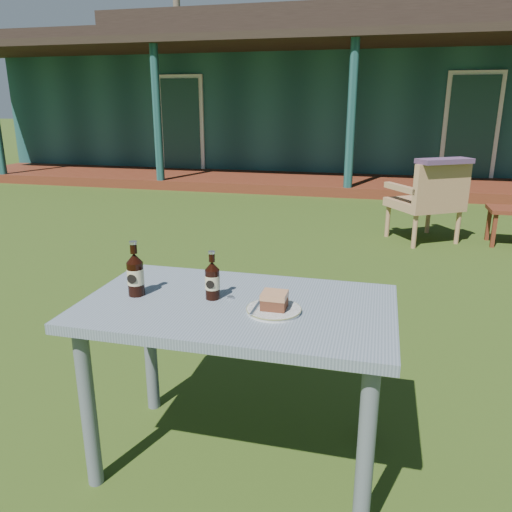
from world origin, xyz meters
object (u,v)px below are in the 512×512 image
(cola_bottle_far, at_px, (135,274))
(armchair_left, at_px, (430,198))
(cake_slice, at_px, (274,300))
(cola_bottle_near, at_px, (212,280))
(plate, at_px, (274,310))
(cafe_table, at_px, (238,327))

(cola_bottle_far, distance_m, armchair_left, 4.15)
(cake_slice, distance_m, cola_bottle_near, 0.27)
(cola_bottle_near, bearing_deg, plate, -15.31)
(plate, distance_m, cake_slice, 0.04)
(cafe_table, bearing_deg, plate, -18.19)
(plate, relative_size, cola_bottle_far, 0.91)
(cola_bottle_far, bearing_deg, cafe_table, 2.38)
(plate, relative_size, armchair_left, 0.23)
(cake_slice, xyz_separation_m, armchair_left, (0.87, 3.90, -0.27))
(cake_slice, bearing_deg, cafe_table, 163.12)
(plate, distance_m, cola_bottle_far, 0.58)
(cafe_table, bearing_deg, armchair_left, 75.06)
(cafe_table, distance_m, cake_slice, 0.22)
(plate, relative_size, cake_slice, 2.22)
(plate, xyz_separation_m, cake_slice, (0.00, 0.00, 0.04))
(cafe_table, bearing_deg, cola_bottle_far, -177.62)
(cola_bottle_far, relative_size, armchair_left, 0.26)
(cola_bottle_near, height_order, armchair_left, cola_bottle_near)
(plate, distance_m, armchair_left, 4.01)
(plate, xyz_separation_m, armchair_left, (0.87, 3.91, -0.24))
(armchair_left, bearing_deg, cola_bottle_near, -106.48)
(cafe_table, distance_m, plate, 0.20)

